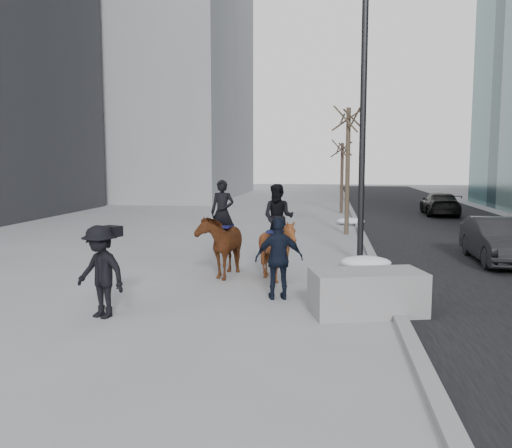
# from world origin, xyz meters

# --- Properties ---
(ground) EXTENTS (120.00, 120.00, 0.00)m
(ground) POSITION_xyz_m (0.00, 0.00, 0.00)
(ground) COLOR gray
(ground) RESTS_ON ground
(road) EXTENTS (8.00, 90.00, 0.01)m
(road) POSITION_xyz_m (7.00, 10.00, 0.01)
(road) COLOR black
(road) RESTS_ON ground
(curb) EXTENTS (0.25, 90.00, 0.12)m
(curb) POSITION_xyz_m (3.00, 10.00, 0.06)
(curb) COLOR gray
(curb) RESTS_ON ground
(planter) EXTENTS (2.32, 1.57, 0.85)m
(planter) POSITION_xyz_m (2.42, -0.72, 0.42)
(planter) COLOR gray
(planter) RESTS_ON ground
(car_near) EXTENTS (1.45, 4.00, 1.31)m
(car_near) POSITION_xyz_m (6.58, 5.23, 0.65)
(car_near) COLOR black
(car_near) RESTS_ON ground
(car_far) EXTENTS (1.96, 4.41, 1.26)m
(car_far) POSITION_xyz_m (7.73, 19.59, 0.63)
(car_far) COLOR black
(car_far) RESTS_ON ground
(tree_near) EXTENTS (1.20, 1.20, 5.62)m
(tree_near) POSITION_xyz_m (2.40, 10.96, 2.81)
(tree_near) COLOR #3A2922
(tree_near) RESTS_ON ground
(tree_far) EXTENTS (1.20, 1.20, 4.42)m
(tree_far) POSITION_xyz_m (2.40, 20.15, 2.21)
(tree_far) COLOR #382A21
(tree_far) RESTS_ON ground
(mounted_left) EXTENTS (1.03, 1.98, 2.47)m
(mounted_left) POSITION_xyz_m (-1.07, 2.48, 0.92)
(mounted_left) COLOR #4F1A0F
(mounted_left) RESTS_ON ground
(mounted_right) EXTENTS (1.50, 1.63, 2.39)m
(mounted_right) POSITION_xyz_m (0.44, 1.91, 0.96)
(mounted_right) COLOR #512A10
(mounted_right) RESTS_ON ground
(feeder) EXTENTS (1.09, 0.96, 1.75)m
(feeder) POSITION_xyz_m (0.63, 0.21, 0.88)
(feeder) COLOR black
(feeder) RESTS_ON ground
(camera_crew) EXTENTS (1.30, 1.04, 1.75)m
(camera_crew) POSITION_xyz_m (-2.57, -1.60, 0.89)
(camera_crew) COLOR black
(camera_crew) RESTS_ON ground
(lamppost) EXTENTS (0.25, 1.48, 9.09)m
(lamppost) POSITION_xyz_m (2.60, 4.99, 4.99)
(lamppost) COLOR black
(lamppost) RESTS_ON ground
(snow_piles) EXTENTS (1.39, 11.35, 0.35)m
(snow_piles) POSITION_xyz_m (2.70, 8.56, 0.17)
(snow_piles) COLOR white
(snow_piles) RESTS_ON ground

